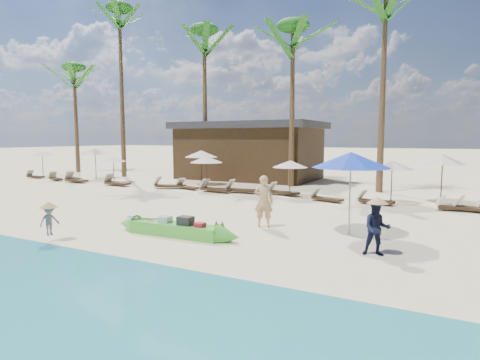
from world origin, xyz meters
The scene contains 35 objects.
ground centered at (0.00, 0.00, 0.00)m, with size 240.00×240.00×0.00m, color beige.
wet_sand_strip centered at (0.00, -5.00, 0.00)m, with size 240.00×4.50×0.01m, color tan.
green_canoe centered at (-1.94, 0.08, 0.22)m, with size 5.17×0.77×0.66m.
tourist centered at (0.05, 2.51, 0.92)m, with size 0.67×0.44×1.83m, color tan.
vendor_green centered at (4.11, 0.83, 0.73)m, with size 0.71×0.55×1.46m, color #121632.
vendor_yellow centered at (-4.88, -2.24, 0.63)m, with size 0.59×0.34×0.91m, color gray.
blue_umbrella centered at (2.94, 2.87, 2.42)m, with size 2.48×2.48×2.67m.
resort_parasol_0 centered at (-23.65, 11.18, 1.90)m, with size 2.05×2.05×2.11m.
lounger_0_left centered at (-22.82, 9.84, 0.18)m, with size 1.62×0.50×0.55m.
lounger_0_right centered at (-19.96, 9.49, 0.19)m, with size 1.77×1.06×0.57m.
resort_parasol_1 centered at (-18.31, 11.82, 2.11)m, with size 2.27×2.27×2.34m.
lounger_1_left centered at (-19.02, 10.25, 0.20)m, with size 1.82×0.99×0.59m.
lounger_1_right centered at (-17.55, 9.25, 0.22)m, with size 2.02×0.79×0.67m.
resort_parasol_2 centered at (-15.06, 10.43, 1.65)m, with size 1.78×1.78×1.83m.
lounger_2_left centered at (-13.63, 9.19, 0.23)m, with size 2.05×0.78×0.68m.
resort_parasol_3 centered at (-8.89, 12.16, 2.06)m, with size 2.22×2.22×2.29m.
lounger_3_left centered at (-9.69, 9.63, 0.22)m, with size 2.05×1.20×0.67m.
lounger_3_right centered at (-8.41, 9.84, 0.19)m, with size 1.76×0.89×0.57m.
resort_parasol_4 centered at (-7.13, 10.05, 1.85)m, with size 1.99×1.99×2.05m.
lounger_4_left centered at (-6.27, 9.49, 0.22)m, with size 2.00×0.76×0.66m.
lounger_4_right centered at (-4.73, 9.91, 0.22)m, with size 2.00×0.72×0.67m.
resort_parasol_5 centered at (-1.75, 9.80, 1.75)m, with size 1.88×1.88×1.94m.
lounger_5_left centered at (-2.36, 10.21, 0.20)m, with size 1.84×0.74×0.61m.
resort_parasol_6 centered at (3.31, 9.98, 1.84)m, with size 1.98×1.98×2.04m.
lounger_6_left centered at (0.36, 9.16, 0.19)m, with size 1.72×0.93×0.56m.
lounger_6_right centered at (2.62, 9.41, 0.19)m, with size 1.75×0.84×0.57m.
resort_parasol_7 centered at (5.40, 11.28, 2.10)m, with size 2.27×2.27×2.33m.
lounger_7_left centered at (6.04, 9.23, 0.20)m, with size 1.80×0.76×0.59m.
lounger_7_right centered at (6.76, 9.22, 0.20)m, with size 1.87×0.87×0.61m.
palm_0 centered at (-24.62, 15.48, 8.11)m, with size 2.08×2.08×9.90m.
palm_1 centered at (-17.59, 14.06, 10.82)m, with size 2.08×2.08×13.60m.
palm_2 centered at (-10.45, 15.08, 9.18)m, with size 2.08×2.08×11.33m.
palm_3 centered at (-3.36, 14.27, 8.58)m, with size 2.08×2.08×10.52m.
palm_4 centered at (2.15, 14.01, 9.45)m, with size 2.08×2.08×11.70m.
pavilion_west centered at (-8.00, 17.50, 2.19)m, with size 10.80×6.60×4.30m.
Camera 1 is at (5.78, -10.06, 3.11)m, focal length 30.00 mm.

